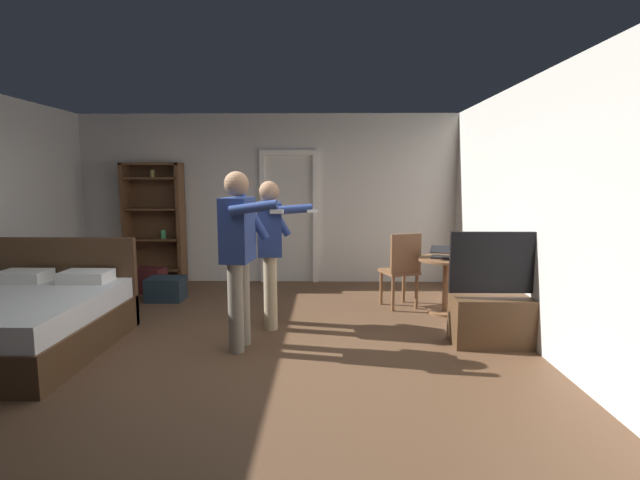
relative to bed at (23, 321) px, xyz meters
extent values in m
plane|color=brown|center=(2.01, 0.07, -0.30)|extent=(6.85, 6.85, 0.00)
cube|color=beige|center=(2.01, 3.24, 1.05)|extent=(6.26, 0.12, 2.70)
cube|color=beige|center=(5.08, 0.07, 1.05)|extent=(0.12, 6.47, 2.70)
cube|color=white|center=(1.92, 3.16, 0.72)|extent=(0.08, 0.08, 2.05)
cube|color=white|center=(2.77, 3.16, 0.72)|extent=(0.08, 0.08, 2.05)
cube|color=white|center=(2.34, 3.16, 1.79)|extent=(0.93, 0.08, 0.08)
cube|color=#4C331E|center=(0.00, -0.08, -0.13)|extent=(1.56, 1.91, 0.35)
cube|color=white|center=(0.00, -0.08, 0.16)|extent=(1.50, 1.85, 0.22)
cube|color=#4C331E|center=(0.00, 0.84, 0.21)|extent=(1.56, 0.08, 1.02)
cube|color=white|center=(-0.34, 0.58, 0.33)|extent=(0.50, 0.34, 0.12)
cube|color=white|center=(0.34, 0.58, 0.33)|extent=(0.50, 0.34, 0.12)
cube|color=brown|center=(-0.22, 2.98, 0.66)|extent=(0.06, 0.32, 1.93)
cube|color=brown|center=(0.64, 2.98, 0.66)|extent=(0.06, 0.32, 1.93)
cube|color=brown|center=(0.21, 2.98, 1.60)|extent=(0.92, 0.32, 0.04)
cube|color=brown|center=(0.21, 3.13, 0.66)|extent=(0.92, 0.02, 1.93)
cube|color=brown|center=(0.21, 2.98, -0.06)|extent=(0.86, 0.32, 0.03)
cube|color=brown|center=(0.21, 2.98, 0.42)|extent=(0.86, 0.32, 0.03)
cylinder|color=#50C875|center=(0.35, 2.98, 0.50)|extent=(0.08, 0.08, 0.13)
cube|color=brown|center=(0.21, 2.98, 0.90)|extent=(0.86, 0.32, 0.03)
cube|color=brown|center=(0.21, 2.98, 1.38)|extent=(0.86, 0.32, 0.03)
cylinder|color=tan|center=(0.22, 2.98, 1.46)|extent=(0.07, 0.07, 0.12)
cube|color=#4C331E|center=(4.72, 0.27, -0.06)|extent=(0.96, 0.40, 0.50)
cube|color=black|center=(4.72, 0.25, 0.55)|extent=(1.06, 0.05, 0.62)
cube|color=#5E3A96|center=(4.72, 0.28, 0.55)|extent=(1.00, 0.01, 0.56)
cylinder|color=brown|center=(4.46, 1.41, 0.03)|extent=(0.08, 0.08, 0.67)
cylinder|color=brown|center=(4.46, 1.41, -0.29)|extent=(0.43, 0.43, 0.03)
cylinder|color=brown|center=(4.46, 1.41, 0.38)|extent=(0.72, 0.72, 0.03)
cube|color=black|center=(4.43, 1.41, 0.41)|extent=(0.37, 0.31, 0.02)
cube|color=black|center=(4.39, 1.30, 0.52)|extent=(0.36, 0.28, 0.07)
cube|color=navy|center=(4.39, 1.30, 0.52)|extent=(0.33, 0.24, 0.05)
cylinder|color=#2A2E0E|center=(4.60, 1.33, 0.51)|extent=(0.06, 0.06, 0.23)
cylinder|color=#2A2E0E|center=(4.60, 1.33, 0.66)|extent=(0.03, 0.03, 0.06)
cylinder|color=brown|center=(4.01, 1.90, -0.08)|extent=(0.04, 0.04, 0.45)
cylinder|color=brown|center=(3.69, 1.79, -0.08)|extent=(0.04, 0.04, 0.45)
cylinder|color=brown|center=(4.12, 1.58, -0.08)|extent=(0.04, 0.04, 0.45)
cylinder|color=brown|center=(3.80, 1.47, -0.08)|extent=(0.04, 0.04, 0.45)
cube|color=brown|center=(3.91, 1.69, 0.17)|extent=(0.54, 0.54, 0.04)
cube|color=brown|center=(3.96, 1.53, 0.44)|extent=(0.41, 0.18, 0.50)
cylinder|color=gray|center=(2.11, 0.25, 0.14)|extent=(0.15, 0.15, 0.88)
cylinder|color=gray|center=(2.08, 0.02, 0.14)|extent=(0.15, 0.15, 0.88)
cube|color=navy|center=(2.09, 0.13, 0.89)|extent=(0.30, 0.43, 0.62)
sphere|color=#936B4C|center=(2.09, 0.13, 1.33)|extent=(0.24, 0.24, 0.24)
cylinder|color=navy|center=(2.21, 0.35, 1.00)|extent=(0.35, 0.13, 0.50)
cylinder|color=navy|center=(2.29, -0.12, 1.12)|extent=(0.46, 0.14, 0.15)
cube|color=white|center=(2.51, -0.17, 1.09)|extent=(0.12, 0.05, 0.04)
cylinder|color=tan|center=(2.30, 0.99, 0.11)|extent=(0.15, 0.15, 0.83)
cylinder|color=tan|center=(2.33, 0.72, 0.11)|extent=(0.15, 0.15, 0.83)
cube|color=navy|center=(2.32, 0.86, 0.82)|extent=(0.32, 0.51, 0.59)
sphere|color=#936B4C|center=(2.32, 0.86, 1.24)|extent=(0.23, 0.23, 0.23)
cylinder|color=navy|center=(2.37, 1.13, 0.93)|extent=(0.34, 0.13, 0.48)
cylinder|color=navy|center=(2.58, 0.62, 1.05)|extent=(0.47, 0.15, 0.12)
cube|color=white|center=(2.81, 0.62, 1.04)|extent=(0.12, 0.05, 0.04)
cube|color=#1E2D38|center=(0.72, 1.96, -0.14)|extent=(0.49, 0.39, 0.32)
cube|color=#4C1919|center=(0.32, 2.39, -0.12)|extent=(0.48, 0.37, 0.37)
camera|label=1|loc=(2.98, -4.38, 1.39)|focal=26.37mm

